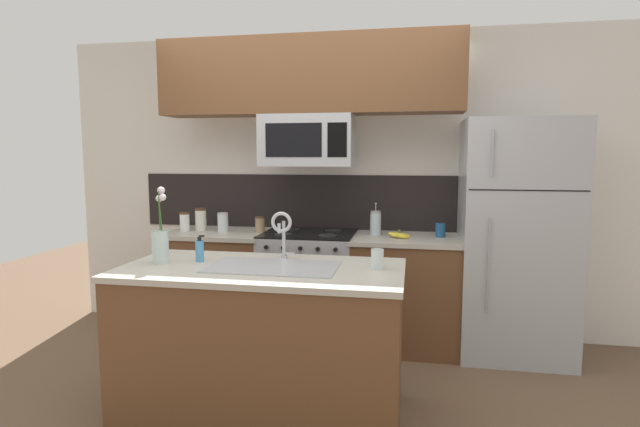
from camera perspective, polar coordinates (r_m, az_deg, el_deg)
ground_plane at (r=3.58m, az=-4.37°, el=-19.19°), size 10.00×10.00×0.00m
rear_partition at (r=4.43m, az=3.52°, el=3.27°), size 5.20×0.10×2.60m
splash_band at (r=4.44m, az=-0.43°, el=1.34°), size 3.23×0.01×0.48m
back_counter_left at (r=4.47m, az=-11.29°, el=-7.78°), size 0.85×0.65×0.91m
back_counter_right at (r=4.16m, az=9.70°, el=-8.83°), size 0.87×0.65×0.91m
stove_range at (r=4.25m, az=-1.26°, el=-8.35°), size 0.76×0.64×0.93m
microwave at (r=4.08m, az=-1.37°, el=8.31°), size 0.74×0.40×0.41m
upper_cabinet_band at (r=4.10m, az=-1.32°, el=15.39°), size 2.42×0.34×0.60m
refrigerator at (r=4.16m, az=21.43°, el=-2.73°), size 0.83×0.74×1.83m
storage_jar_tall at (r=4.48m, az=-15.21°, el=-0.90°), size 0.08×0.08×0.16m
storage_jar_medium at (r=4.48m, az=-13.47°, el=-0.64°), size 0.10×0.10×0.19m
storage_jar_short at (r=4.34m, az=-11.03°, el=-1.00°), size 0.09×0.09×0.17m
storage_jar_squat at (r=4.27m, az=-6.88°, el=-1.25°), size 0.08×0.08×0.13m
banana_bunch at (r=4.00m, az=9.02°, el=-2.47°), size 0.19×0.13×0.08m
french_press at (r=4.12m, az=6.37°, el=-1.08°), size 0.09×0.09×0.27m
coffee_tin at (r=4.11m, az=13.59°, el=-1.87°), size 0.08×0.08×0.11m
island_counter at (r=3.10m, az=-6.58°, el=-14.29°), size 1.66×0.82×0.91m
kitchen_sink at (r=2.97m, az=-5.40°, el=-7.44°), size 0.76×0.43×0.16m
sink_faucet at (r=3.12m, az=-4.35°, el=-1.74°), size 0.14×0.14×0.31m
dish_soap_bottle at (r=3.17m, az=-13.58°, el=-4.14°), size 0.06×0.05×0.16m
spare_glass at (r=2.91m, az=6.57°, el=-5.19°), size 0.07×0.07×0.12m
flower_vase at (r=3.18m, az=-17.76°, el=-3.36°), size 0.10×0.11×0.46m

